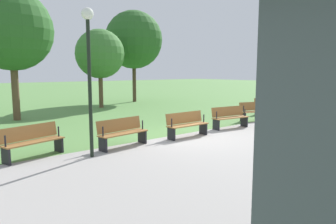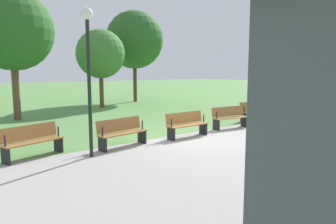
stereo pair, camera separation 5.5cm
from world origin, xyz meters
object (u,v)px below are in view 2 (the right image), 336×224
at_px(bench_1, 270,106).
at_px(bench_0, 275,102).
at_px(tree_1, 101,54).
at_px(lamp_post, 88,55).
at_px(bench_2, 256,111).
at_px(bench_3, 230,117).
at_px(tree_3, 12,30).
at_px(bench_4, 187,124).
at_px(bench_6, 32,141).
at_px(tree_2, 134,40).
at_px(bench_5, 122,132).

bearing_deg(bench_1, bench_0, -130.16).
xyz_separation_m(tree_1, lamp_post, (5.74, 10.56, -0.64)).
bearing_deg(bench_2, bench_3, 26.85).
height_order(bench_0, bench_2, same).
bearing_deg(lamp_post, tree_3, -90.75).
relative_size(bench_4, bench_6, 0.96).
xyz_separation_m(bench_6, tree_1, (-7.02, -9.58, 2.97)).
xyz_separation_m(bench_1, bench_6, (12.71, 0.85, 0.00)).
bearing_deg(bench_6, bench_3, 160.80).
bearing_deg(bench_6, tree_1, -141.63).
height_order(bench_1, tree_2, tree_2).
relative_size(bench_3, lamp_post, 0.43).
xyz_separation_m(bench_3, tree_1, (0.69, -10.10, 2.97)).
bearing_deg(bench_6, bench_1, 168.43).
xyz_separation_m(bench_3, bench_4, (2.59, 0.17, 0.00)).
distance_m(bench_6, tree_2, 16.41).
relative_size(bench_4, lamp_post, 0.42).
relative_size(bench_6, tree_1, 0.35).
xyz_separation_m(bench_4, bench_6, (5.13, -0.69, 0.00)).
relative_size(bench_3, tree_2, 0.25).
relative_size(bench_6, lamp_post, 0.43).
height_order(bench_5, tree_1, tree_1).
xyz_separation_m(bench_1, bench_5, (10.16, 1.36, 0.00)).
xyz_separation_m(bench_0, lamp_post, (13.73, 2.99, 2.33)).
relative_size(bench_0, bench_1, 0.97).
height_order(bench_0, bench_5, same).
relative_size(bench_1, bench_3, 1.00).
relative_size(bench_2, tree_3, 0.28).
height_order(bench_5, lamp_post, lamp_post).
relative_size(tree_2, tree_3, 1.12).
bearing_deg(bench_1, bench_3, 38.36).
height_order(bench_5, tree_2, tree_2).
relative_size(bench_3, tree_3, 0.28).
distance_m(bench_0, bench_4, 10.25).
bearing_deg(bench_5, bench_3, 172.31).
xyz_separation_m(bench_0, tree_1, (7.99, -7.57, 2.97)).
height_order(bench_1, lamp_post, lamp_post).
xyz_separation_m(bench_4, lamp_post, (3.84, 0.29, 2.33)).
relative_size(bench_4, tree_1, 0.34).
relative_size(bench_3, bench_6, 0.99).
bearing_deg(tree_2, bench_6, 46.67).
xyz_separation_m(tree_3, lamp_post, (0.11, 8.39, -1.46)).
distance_m(bench_2, tree_2, 12.30).
height_order(bench_1, bench_3, same).
distance_m(bench_5, tree_2, 15.25).
xyz_separation_m(bench_5, bench_6, (2.54, -0.52, 0.00)).
relative_size(tree_1, tree_2, 0.73).
distance_m(bench_1, bench_4, 7.73).
distance_m(bench_1, bench_2, 2.59).
height_order(bench_3, tree_3, tree_3).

